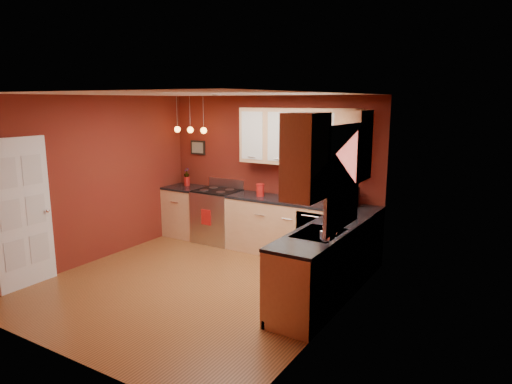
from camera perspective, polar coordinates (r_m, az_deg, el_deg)
The scene contains 27 objects.
floor at distance 6.52m, azimuth -7.58°, elevation -11.44°, with size 4.20×4.20×0.00m, color #9C592D.
ceiling at distance 6.02m, azimuth -8.24°, elevation 12.03°, with size 4.00×4.20×0.02m, color white.
wall_back at distance 7.85m, azimuth 1.80°, elevation 2.45°, with size 4.00×0.02×2.60m, color maroon.
wall_front at distance 4.75m, azimuth -24.10°, elevation -4.53°, with size 4.00×0.02×2.60m, color maroon.
wall_left at distance 7.55m, azimuth -19.79°, elevation 1.41°, with size 0.02×4.20×2.60m, color maroon.
wall_right at distance 5.14m, azimuth 9.71°, elevation -2.51°, with size 0.02×4.20×2.60m, color maroon.
base_cabinets_back_left at distance 8.71m, azimuth -8.73°, elevation -2.50°, with size 0.70×0.60×0.90m, color #DFAA78.
base_cabinets_back_right at distance 7.45m, azimuth 5.52°, elevation -4.80°, with size 2.54×0.60×0.90m, color #DFAA78.
base_cabinets_right at distance 5.90m, azimuth 8.33°, elevation -9.28°, with size 0.60×2.10×0.90m, color #DFAA78.
counter_back_left at distance 8.61m, azimuth -8.83°, elevation 0.54°, with size 0.70×0.62×0.04m, color black.
counter_back_right at distance 7.33m, azimuth 5.59°, elevation -1.27°, with size 2.54×0.62×0.04m, color black.
counter_right at distance 5.75m, azimuth 8.46°, elevation -4.89°, with size 0.62×2.10×0.04m, color black.
gas_range at distance 8.26m, azimuth -4.84°, elevation -2.94°, with size 0.76×0.64×1.11m.
dishwasher_front at distance 7.05m, azimuth 7.21°, elevation -5.79°, with size 0.60×0.02×0.80m, color #B4B4B8.
sink at distance 5.62m, azimuth 7.88°, elevation -5.32°, with size 0.50×0.70×0.33m.
window at distance 5.35m, azimuth 10.79°, elevation 2.24°, with size 0.06×1.02×1.22m.
door_left_wall at distance 6.90m, azimuth -27.19°, elevation -2.41°, with size 0.12×0.82×2.05m.
upper_cabinets_back at distance 7.34m, azimuth 5.26°, elevation 6.89°, with size 2.00×0.35×0.90m, color #DFAA78.
upper_cabinets_right at distance 5.39m, azimuth 9.49°, elevation 5.16°, with size 0.35×1.95×0.90m, color #DFAA78.
wall_picture at distance 8.65m, azimuth -7.27°, elevation 5.53°, with size 0.32×0.03×0.26m, color black.
pendant_lights at distance 8.30m, azimuth -8.21°, elevation 7.75°, with size 0.71×0.11×0.66m.
red_canister at distance 7.63m, azimuth 0.54°, elevation 0.25°, with size 0.14×0.14×0.21m.
red_vase at distance 8.69m, azimuth -8.65°, elevation 1.35°, with size 0.10×0.10×0.17m, color #B01613.
flowers at distance 8.66m, azimuth -8.68°, elevation 2.36°, with size 0.10×0.10×0.18m, color #B01613.
coffee_maker at distance 7.07m, azimuth 11.84°, elevation -0.67°, with size 0.20×0.20×0.29m.
soap_pump at distance 5.26m, azimuth 8.60°, elevation -5.18°, with size 0.08×0.08×0.18m, color white.
dish_towel at distance 8.00m, azimuth -6.27°, elevation -3.16°, with size 0.20×0.01×0.27m, color #B01613.
Camera 1 is at (3.81, -4.65, 2.52)m, focal length 32.00 mm.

